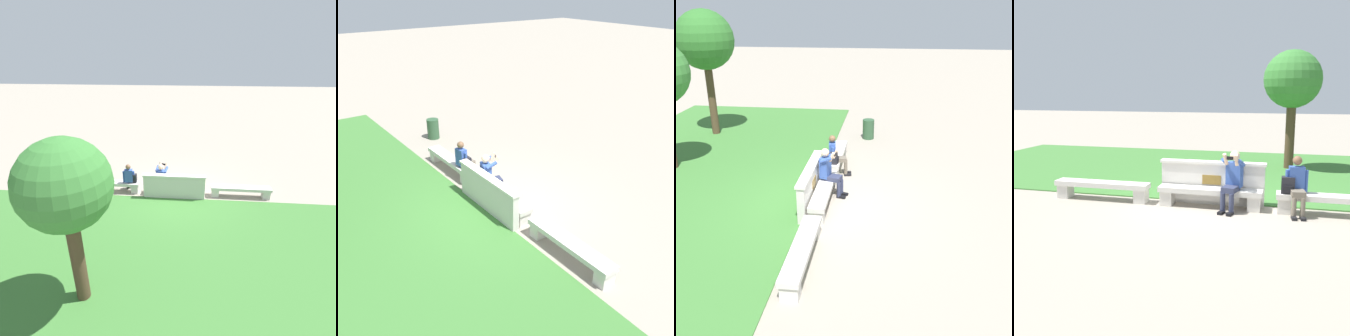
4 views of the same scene
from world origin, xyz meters
The scene contains 9 objects.
ground_plane centered at (0.00, 0.00, 0.00)m, with size 80.00×80.00×0.00m, color gray.
bench_main centered at (-2.65, 0.00, 0.31)m, with size 2.36×0.40×0.45m.
bench_near centered at (0.00, 0.00, 0.31)m, with size 2.36×0.40×0.45m.
bench_mid centered at (2.65, 0.00, 0.31)m, with size 2.36×0.40×0.45m.
backrest_wall_with_plaque centered at (0.00, 0.34, 0.52)m, with size 2.47×0.24×1.01m.
person_photographer centered at (0.52, -0.07, 0.74)m, with size 0.53×0.78×1.32m.
person_distant centered at (1.89, -0.07, 0.67)m, with size 0.48×0.70×1.26m.
backpack centered at (1.71, -0.04, 0.63)m, with size 0.28×0.24×0.43m.
trash_bin centered at (5.55, -0.83, 0.38)m, with size 0.44×0.44×0.75m, color #2D5133.
Camera 2 is at (-7.42, 5.12, 5.50)m, focal length 42.00 mm.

